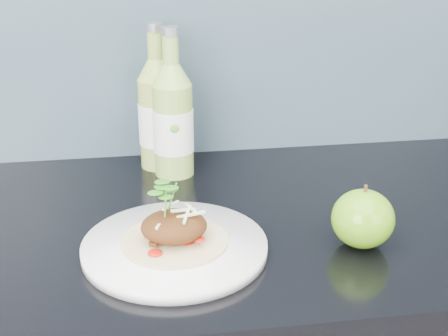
{
  "coord_description": "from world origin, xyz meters",
  "views": [
    {
      "loc": [
        -0.09,
        0.82,
        1.35
      ],
      "look_at": [
        0.04,
        1.65,
        1.0
      ],
      "focal_mm": 50.0,
      "sensor_mm": 36.0,
      "label": 1
    }
  ],
  "objects": [
    {
      "name": "cider_bottle_left",
      "position": [
        -0.05,
        1.92,
        1.0
      ],
      "size": [
        0.09,
        0.09,
        0.27
      ],
      "rotation": [
        0.0,
        0.0,
        -0.32
      ],
      "color": "#93AC47",
      "rests_on": "kitchen_counter"
    },
    {
      "name": "pork_taco",
      "position": [
        -0.04,
        1.59,
        0.94
      ],
      "size": [
        0.15,
        0.15,
        0.1
      ],
      "color": "tan",
      "rests_on": "dinner_plate"
    },
    {
      "name": "green_apple",
      "position": [
        0.22,
        1.57,
        0.94
      ],
      "size": [
        0.1,
        0.1,
        0.1
      ],
      "rotation": [
        0.0,
        0.0,
        0.13
      ],
      "color": "#548C0F",
      "rests_on": "kitchen_counter"
    },
    {
      "name": "cider_bottle_right",
      "position": [
        -0.02,
        1.88,
        1.0
      ],
      "size": [
        0.08,
        0.08,
        0.27
      ],
      "rotation": [
        0.0,
        0.0,
        -0.09
      ],
      "color": "#88B149",
      "rests_on": "kitchen_counter"
    },
    {
      "name": "dinner_plate",
      "position": [
        -0.04,
        1.59,
        0.91
      ],
      "size": [
        0.31,
        0.31,
        0.02
      ],
      "color": "silver",
      "rests_on": "kitchen_counter"
    }
  ]
}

